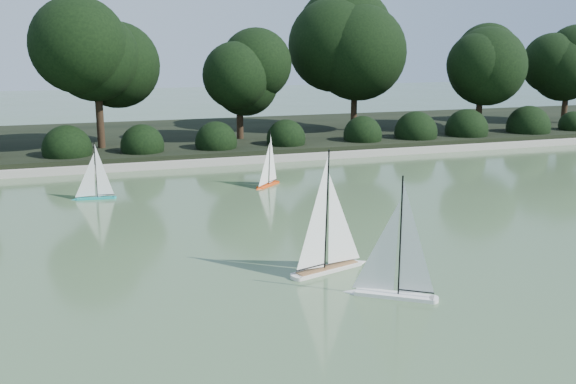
{
  "coord_description": "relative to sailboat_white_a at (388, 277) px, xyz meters",
  "views": [
    {
      "loc": [
        -3.68,
        -7.04,
        3.03
      ],
      "look_at": [
        -0.46,
        2.56,
        0.7
      ],
      "focal_mm": 40.0,
      "sensor_mm": 36.0,
      "label": 1
    }
  ],
  "objects": [
    {
      "name": "sailboat_white_b",
      "position": [
        -0.26,
        1.1,
        0.02
      ],
      "size": [
        1.31,
        0.57,
        1.81
      ],
      "color": "silver",
      "rests_on": "ground"
    },
    {
      "name": "shrub_hedge",
      "position": [
        0.16,
        10.29,
        0.19
      ],
      "size": [
        29.1,
        1.1,
        1.1
      ],
      "color": "black",
      "rests_on": "ground"
    },
    {
      "name": "sailboat_teal",
      "position": [
        -3.27,
        6.48,
        -0.06
      ],
      "size": [
        0.91,
        0.25,
        1.23
      ],
      "color": "teal",
      "rests_on": "ground"
    },
    {
      "name": "sailboat_orange",
      "position": [
        0.4,
        6.5,
        -0.06
      ],
      "size": [
        0.76,
        0.72,
        1.27
      ],
      "color": "#E9420C",
      "rests_on": "ground"
    },
    {
      "name": "sailboat_white_a",
      "position": [
        0.0,
        0.0,
        0.0
      ],
      "size": [
        1.06,
        0.81,
        1.63
      ],
      "color": "silver",
      "rests_on": "ground"
    },
    {
      "name": "ground",
      "position": [
        0.16,
        0.39,
        -0.26
      ],
      "size": [
        80.0,
        80.0,
        0.0
      ],
      "primitive_type": "plane",
      "color": "#405734",
      "rests_on": "ground"
    },
    {
      "name": "tree_line",
      "position": [
        1.4,
        11.83,
        2.38
      ],
      "size": [
        26.31,
        3.93,
        4.39
      ],
      "color": "black",
      "rests_on": "ground"
    },
    {
      "name": "pond_coping",
      "position": [
        0.16,
        9.39,
        -0.17
      ],
      "size": [
        40.0,
        0.35,
        0.18
      ],
      "primitive_type": "cube",
      "color": "gray",
      "rests_on": "ground"
    },
    {
      "name": "far_bank",
      "position": [
        0.16,
        13.39,
        -0.11
      ],
      "size": [
        40.0,
        8.0,
        0.3
      ],
      "primitive_type": "cube",
      "color": "black",
      "rests_on": "ground"
    }
  ]
}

